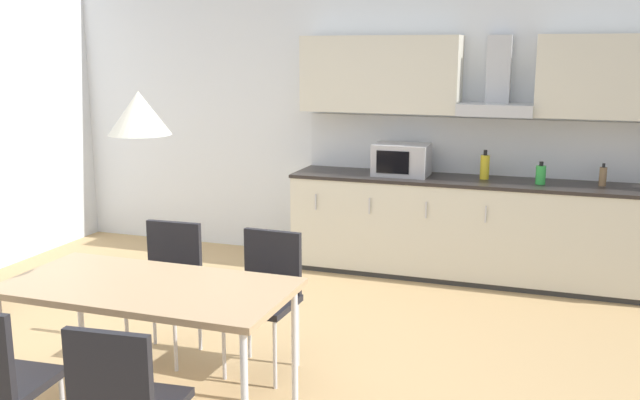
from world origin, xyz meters
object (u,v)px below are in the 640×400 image
at_px(microwave, 402,160).
at_px(bottle_yellow, 485,167).
at_px(bottle_brown, 603,176).
at_px(dining_table, 148,293).
at_px(bottle_green, 541,175).
at_px(chair_far_left, 168,276).
at_px(chair_far_right, 266,287).
at_px(pendant_lamp, 139,113).
at_px(chair_near_right, 123,398).

relative_size(microwave, bottle_yellow, 1.91).
relative_size(bottle_brown, dining_table, 0.12).
distance_m(bottle_green, chair_far_left, 3.17).
bearing_deg(dining_table, microwave, 77.39).
distance_m(chair_far_right, pendant_lamp, 1.41).
bearing_deg(chair_far_right, bottle_brown, 49.16).
xyz_separation_m(bottle_yellow, pendant_lamp, (-1.40, -3.09, 0.67)).
xyz_separation_m(bottle_green, pendant_lamp, (-1.86, -2.99, 0.70)).
bearing_deg(dining_table, bottle_green, 58.05).
bearing_deg(chair_near_right, bottle_yellow, 74.85).
relative_size(bottle_green, chair_far_left, 0.22).
distance_m(bottle_brown, dining_table, 3.88).
distance_m(microwave, dining_table, 3.12).
relative_size(bottle_yellow, chair_near_right, 0.29).
height_order(dining_table, chair_far_right, chair_far_right).
bearing_deg(chair_far_left, bottle_green, 45.15).
xyz_separation_m(microwave, bottle_yellow, (0.72, 0.06, -0.03)).
bearing_deg(bottle_green, pendant_lamp, -121.95).
distance_m(bottle_yellow, chair_near_right, 4.02).
xyz_separation_m(bottle_yellow, chair_far_left, (-1.74, -2.32, -0.46)).
xyz_separation_m(dining_table, pendant_lamp, (0.00, 0.00, 0.96)).
xyz_separation_m(bottle_brown, dining_table, (-2.35, -3.08, -0.26)).
bearing_deg(chair_near_right, pendant_lamp, 114.79).
height_order(chair_near_right, chair_far_left, same).
bearing_deg(bottle_green, microwave, 178.18).
xyz_separation_m(dining_table, chair_far_right, (0.35, 0.76, -0.17)).
xyz_separation_m(chair_near_right, chair_far_left, (-0.70, 1.53, 0.00)).
distance_m(bottle_yellow, chair_far_left, 2.94).
bearing_deg(dining_table, chair_near_right, -65.21).
distance_m(microwave, bottle_yellow, 0.72).
relative_size(bottle_yellow, dining_table, 0.16).
bearing_deg(dining_table, chair_far_right, 65.51).
height_order(bottle_brown, dining_table, bottle_brown).
bearing_deg(microwave, pendant_lamp, -102.61).
distance_m(microwave, bottle_brown, 1.67).
bearing_deg(chair_far_left, dining_table, -65.44).
bearing_deg(pendant_lamp, bottle_green, 58.05).
xyz_separation_m(bottle_brown, chair_far_right, (-2.00, -2.31, -0.43)).
distance_m(bottle_brown, chair_far_right, 3.09).
height_order(bottle_green, chair_far_left, bottle_green).
height_order(bottle_brown, bottle_yellow, bottle_yellow).
bearing_deg(chair_far_left, pendant_lamp, -65.44).
xyz_separation_m(dining_table, chair_far_left, (-0.35, 0.76, -0.17)).
xyz_separation_m(chair_far_right, pendant_lamp, (-0.35, -0.76, 1.13)).
relative_size(chair_far_right, pendant_lamp, 2.72).
bearing_deg(pendant_lamp, chair_near_right, -65.21).
distance_m(chair_near_right, pendant_lamp, 1.41).
bearing_deg(pendant_lamp, bottle_brown, 52.66).
height_order(bottle_brown, chair_near_right, bottle_brown).
xyz_separation_m(chair_near_right, chair_far_right, (-0.00, 1.53, 0.00)).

